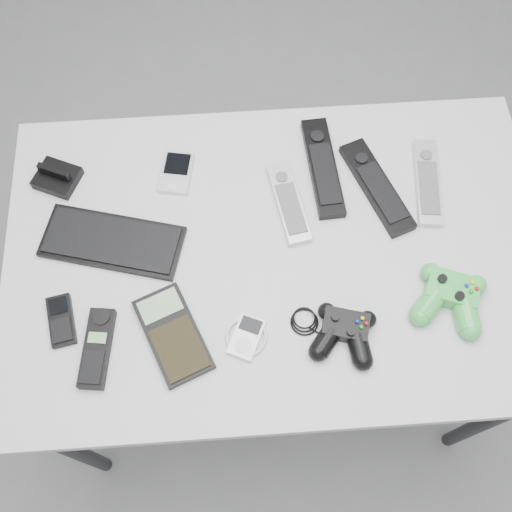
{
  "coord_description": "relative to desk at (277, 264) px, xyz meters",
  "views": [
    {
      "loc": [
        -0.03,
        -0.49,
        1.89
      ],
      "look_at": [
        0.0,
        0.02,
        0.78
      ],
      "focal_mm": 42.0,
      "sensor_mm": 36.0,
      "label": 1
    }
  ],
  "objects": [
    {
      "name": "remote_black_a",
      "position": [
        0.12,
        0.19,
        0.08
      ],
      "size": [
        0.07,
        0.25,
        0.03
      ],
      "primitive_type": "cube",
      "rotation": [
        0.0,
        0.0,
        0.06
      ],
      "color": "black",
      "rests_on": "desk"
    },
    {
      "name": "controller_black",
      "position": [
        0.11,
        -0.19,
        0.09
      ],
      "size": [
        0.24,
        0.18,
        0.04
      ],
      "primitive_type": null,
      "rotation": [
        0.0,
        0.0,
        -0.28
      ],
      "color": "black",
      "rests_on": "desk"
    },
    {
      "name": "remote_silver_b",
      "position": [
        0.34,
        0.14,
        0.08
      ],
      "size": [
        0.07,
        0.22,
        0.02
      ],
      "primitive_type": "cube",
      "rotation": [
        0.0,
        0.0,
        -0.12
      ],
      "color": "#B6B5BD",
      "rests_on": "desk"
    },
    {
      "name": "pda_keyboard",
      "position": [
        -0.34,
        0.04,
        0.08
      ],
      "size": [
        0.31,
        0.19,
        0.02
      ],
      "primitive_type": "cube",
      "rotation": [
        0.0,
        0.0,
        -0.27
      ],
      "color": "black",
      "rests_on": "desk"
    },
    {
      "name": "pda",
      "position": [
        -0.21,
        0.2,
        0.07
      ],
      "size": [
        0.08,
        0.11,
        0.02
      ],
      "primitive_type": "cube",
      "rotation": [
        0.0,
        0.0,
        -0.18
      ],
      "color": "silver",
      "rests_on": "desk"
    },
    {
      "name": "remote_black_b",
      "position": [
        0.23,
        0.14,
        0.08
      ],
      "size": [
        0.14,
        0.25,
        0.02
      ],
      "primitive_type": "cube",
      "rotation": [
        0.0,
        0.0,
        0.35
      ],
      "color": "black",
      "rests_on": "desk"
    },
    {
      "name": "mobile_phone",
      "position": [
        -0.44,
        -0.12,
        0.08
      ],
      "size": [
        0.07,
        0.11,
        0.02
      ],
      "primitive_type": "cube",
      "rotation": [
        0.0,
        0.0,
        0.19
      ],
      "color": "black",
      "rests_on": "desk"
    },
    {
      "name": "controller_green",
      "position": [
        0.33,
        -0.13,
        0.09
      ],
      "size": [
        0.19,
        0.19,
        0.05
      ],
      "primitive_type": null,
      "rotation": [
        0.0,
        0.0,
        -0.37
      ],
      "color": "green",
      "rests_on": "desk"
    },
    {
      "name": "cordless_handset",
      "position": [
        -0.36,
        -0.19,
        0.08
      ],
      "size": [
        0.07,
        0.16,
        0.02
      ],
      "primitive_type": "cube",
      "rotation": [
        0.0,
        0.0,
        -0.13
      ],
      "color": "black",
      "rests_on": "desk"
    },
    {
      "name": "dock_bracket",
      "position": [
        -0.47,
        0.21,
        0.09
      ],
      "size": [
        0.11,
        0.11,
        0.05
      ],
      "primitive_type": "cube",
      "rotation": [
        0.0,
        0.0,
        -0.43
      ],
      "color": "black",
      "rests_on": "desk"
    },
    {
      "name": "mp3_player",
      "position": [
        -0.08,
        -0.18,
        0.07
      ],
      "size": [
        0.11,
        0.11,
        0.02
      ],
      "primitive_type": "cube",
      "rotation": [
        0.0,
        0.0,
        -0.43
      ],
      "color": "silver",
      "rests_on": "desk"
    },
    {
      "name": "calculator",
      "position": [
        -0.22,
        -0.17,
        0.08
      ],
      "size": [
        0.16,
        0.21,
        0.02
      ],
      "primitive_type": "cube",
      "rotation": [
        0.0,
        0.0,
        0.39
      ],
      "color": "black",
      "rests_on": "desk"
    },
    {
      "name": "remote_silver_a",
      "position": [
        0.03,
        0.11,
        0.08
      ],
      "size": [
        0.08,
        0.21,
        0.02
      ],
      "primitive_type": "cube",
      "rotation": [
        0.0,
        0.0,
        0.17
      ],
      "color": "silver",
      "rests_on": "desk"
    },
    {
      "name": "floor",
      "position": [
        -0.05,
        -0.03,
        -0.7
      ],
      "size": [
        3.5,
        3.5,
        0.0
      ],
      "primitive_type": "plane",
      "color": "slate",
      "rests_on": "ground"
    },
    {
      "name": "desk",
      "position": [
        0.0,
        0.0,
        0.0
      ],
      "size": [
        1.14,
        0.73,
        0.76
      ],
      "color": "#AFB0B2",
      "rests_on": "floor"
    }
  ]
}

